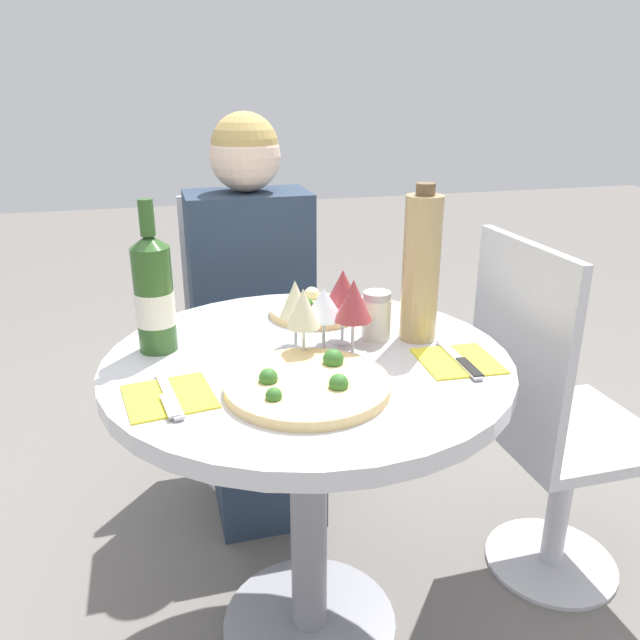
{
  "coord_description": "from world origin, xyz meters",
  "views": [
    {
      "loc": [
        -0.28,
        -1.13,
        1.24
      ],
      "look_at": [
        0.01,
        -0.06,
        0.82
      ],
      "focal_mm": 35.0,
      "sensor_mm": 36.0,
      "label": 1
    }
  ],
  "objects_px": {
    "dining_table": "(308,422)",
    "chair_empty_side": "(548,428)",
    "chair_behind_diner": "(250,346)",
    "wine_bottle": "(154,294)",
    "tall_carafe": "(421,268)",
    "seated_diner": "(256,333)",
    "pizza_large": "(308,384)"
  },
  "relations": [
    {
      "from": "dining_table",
      "to": "chair_empty_side",
      "type": "xyz_separation_m",
      "value": [
        0.63,
        0.04,
        -0.13
      ]
    },
    {
      "from": "chair_behind_diner",
      "to": "wine_bottle",
      "type": "relative_size",
      "value": 2.93
    },
    {
      "from": "chair_behind_diner",
      "to": "tall_carafe",
      "type": "height_order",
      "value": "tall_carafe"
    },
    {
      "from": "chair_behind_diner",
      "to": "chair_empty_side",
      "type": "bearing_deg",
      "value": 131.65
    },
    {
      "from": "chair_empty_side",
      "to": "wine_bottle",
      "type": "bearing_deg",
      "value": -94.68
    },
    {
      "from": "seated_diner",
      "to": "pizza_large",
      "type": "bearing_deg",
      "value": 87.97
    },
    {
      "from": "seated_diner",
      "to": "chair_empty_side",
      "type": "xyz_separation_m",
      "value": [
        0.64,
        -0.57,
        -0.1
      ]
    },
    {
      "from": "wine_bottle",
      "to": "tall_carafe",
      "type": "xyz_separation_m",
      "value": [
        0.55,
        -0.08,
        0.04
      ]
    },
    {
      "from": "seated_diner",
      "to": "chair_empty_side",
      "type": "bearing_deg",
      "value": 138.09
    },
    {
      "from": "chair_empty_side",
      "to": "wine_bottle",
      "type": "height_order",
      "value": "wine_bottle"
    },
    {
      "from": "pizza_large",
      "to": "chair_empty_side",
      "type": "bearing_deg",
      "value": 15.75
    },
    {
      "from": "chair_empty_side",
      "to": "tall_carafe",
      "type": "height_order",
      "value": "tall_carafe"
    },
    {
      "from": "chair_behind_diner",
      "to": "tall_carafe",
      "type": "xyz_separation_m",
      "value": [
        0.26,
        -0.72,
        0.44
      ]
    },
    {
      "from": "chair_empty_side",
      "to": "dining_table",
      "type": "bearing_deg",
      "value": -86.54
    },
    {
      "from": "dining_table",
      "to": "seated_diner",
      "type": "bearing_deg",
      "value": 90.92
    },
    {
      "from": "chair_empty_side",
      "to": "tall_carafe",
      "type": "distance_m",
      "value": 0.58
    },
    {
      "from": "dining_table",
      "to": "pizza_large",
      "type": "xyz_separation_m",
      "value": [
        -0.04,
        -0.15,
        0.16
      ]
    },
    {
      "from": "dining_table",
      "to": "chair_empty_side",
      "type": "distance_m",
      "value": 0.64
    },
    {
      "from": "pizza_large",
      "to": "wine_bottle",
      "type": "relative_size",
      "value": 0.96
    },
    {
      "from": "chair_behind_diner",
      "to": "chair_empty_side",
      "type": "height_order",
      "value": "same"
    },
    {
      "from": "pizza_large",
      "to": "wine_bottle",
      "type": "distance_m",
      "value": 0.38
    },
    {
      "from": "chair_empty_side",
      "to": "tall_carafe",
      "type": "bearing_deg",
      "value": -89.09
    },
    {
      "from": "wine_bottle",
      "to": "tall_carafe",
      "type": "relative_size",
      "value": 0.94
    },
    {
      "from": "dining_table",
      "to": "tall_carafe",
      "type": "distance_m",
      "value": 0.4
    },
    {
      "from": "pizza_large",
      "to": "tall_carafe",
      "type": "bearing_deg",
      "value": 31.93
    },
    {
      "from": "dining_table",
      "to": "wine_bottle",
      "type": "distance_m",
      "value": 0.42
    },
    {
      "from": "dining_table",
      "to": "wine_bottle",
      "type": "height_order",
      "value": "wine_bottle"
    },
    {
      "from": "seated_diner",
      "to": "tall_carafe",
      "type": "distance_m",
      "value": 0.72
    },
    {
      "from": "chair_behind_diner",
      "to": "tall_carafe",
      "type": "relative_size",
      "value": 2.75
    },
    {
      "from": "pizza_large",
      "to": "wine_bottle",
      "type": "xyz_separation_m",
      "value": [
        -0.25,
        0.26,
        0.11
      ]
    },
    {
      "from": "seated_diner",
      "to": "wine_bottle",
      "type": "height_order",
      "value": "seated_diner"
    },
    {
      "from": "chair_behind_diner",
      "to": "seated_diner",
      "type": "bearing_deg",
      "value": 90.0
    }
  ]
}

